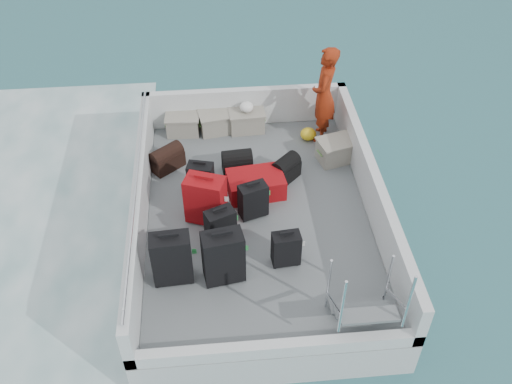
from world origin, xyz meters
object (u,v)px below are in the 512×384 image
suitcase_5 (206,200)px  crate_2 (247,121)px  suitcase_6 (286,249)px  passenger (324,95)px  suitcase_4 (221,227)px  suitcase_3 (223,258)px  suitcase_2 (201,179)px  suitcase_7 (253,201)px  crate_3 (337,151)px  crate_1 (217,123)px  suitcase_0 (172,259)px  suitcase_8 (256,184)px  crate_0 (183,125)px

suitcase_5 → crate_2: size_ratio=1.31×
suitcase_6 → passenger: (1.00, 2.88, 0.59)m
suitcase_4 → suitcase_6: suitcase_4 is taller
suitcase_3 → crate_2: 3.46m
suitcase_4 → suitcase_2: bearing=80.5°
suitcase_4 → suitcase_7: size_ratio=1.04×
suitcase_4 → crate_3: size_ratio=1.00×
crate_1 → crate_2: 0.54m
suitcase_0 → suitcase_7: 1.64m
suitcase_2 → crate_1: size_ratio=0.98×
suitcase_5 → crate_3: suitcase_5 is taller
suitcase_3 → passenger: 3.62m
suitcase_8 → crate_1: 1.80m
suitcase_0 → suitcase_3: suitcase_3 is taller
suitcase_3 → suitcase_5: 1.17m
passenger → suitcase_8: bearing=-25.4°
suitcase_2 → suitcase_3: 1.77m
suitcase_6 → crate_3: suitcase_6 is taller
crate_2 → passenger: (1.29, -0.33, 0.68)m
suitcase_0 → suitcase_2: (0.41, 1.71, -0.12)m
suitcase_4 → crate_2: bearing=55.1°
crate_0 → suitcase_6: bearing=-66.0°
suitcase_3 → suitcase_4: size_ratio=1.34×
suitcase_4 → suitcase_8: bearing=37.0°
suitcase_4 → suitcase_5: suitcase_5 is taller
suitcase_3 → passenger: bearing=49.7°
suitcase_5 → passenger: size_ratio=0.45×
crate_3 → crate_0: bearing=158.7°
suitcase_5 → suitcase_7: (0.70, 0.02, -0.10)m
suitcase_4 → crate_3: (2.02, 1.73, -0.12)m
crate_0 → crate_1: size_ratio=0.96×
suitcase_4 → suitcase_5: size_ratio=0.78×
crate_3 → suitcase_3: bearing=-130.1°
suitcase_2 → crate_2: suitcase_2 is taller
crate_2 → crate_3: bearing=-35.0°
suitcase_3 → suitcase_6: (0.86, 0.20, -0.14)m
suitcase_7 → crate_1: size_ratio=1.00×
suitcase_0 → crate_1: 3.44m
suitcase_8 → passenger: bearing=-49.5°
suitcase_4 → suitcase_5: (-0.19, 0.49, 0.09)m
suitcase_5 → crate_2: 2.39m
suitcase_7 → suitcase_6: bearing=-88.3°
suitcase_4 → crate_3: 2.67m
suitcase_0 → suitcase_4: size_ratio=1.32×
suitcase_7 → passenger: (1.37, 1.90, 0.57)m
suitcase_2 → suitcase_8: suitcase_2 is taller
suitcase_0 → suitcase_6: (1.54, 0.15, -0.13)m
crate_3 → suitcase_8: bearing=-153.6°
suitcase_8 → passenger: passenger is taller
suitcase_3 → crate_3: bearing=40.9°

